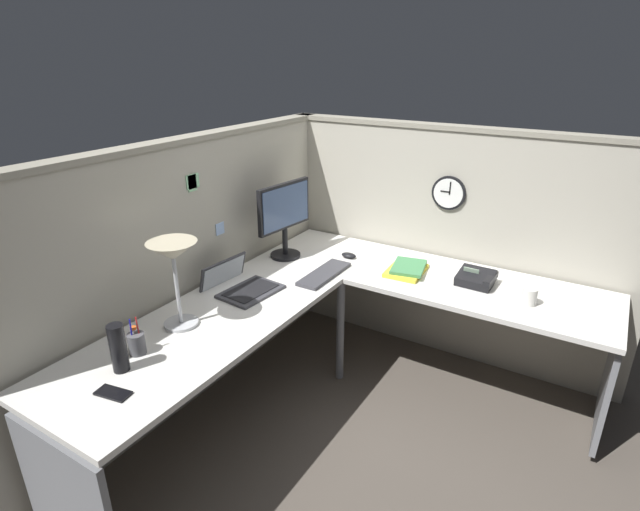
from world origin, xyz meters
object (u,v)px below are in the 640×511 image
object	(u,v)px
computer_mouse	(349,255)
coffee_mug	(529,296)
wall_clock	(449,193)
pen_cup	(137,343)
thermos_flask	(118,348)
office_phone	(477,279)
desk_lamp_dome	(173,258)
laptop	(239,285)
keyboard	(324,274)
cell_phone	(113,393)
book_stack	(407,269)
monitor	(285,215)

from	to	relation	value
computer_mouse	coffee_mug	xyz separation A→B (m)	(-0.07, -1.14, 0.03)
wall_clock	pen_cup	bearing A→B (deg)	156.61
thermos_flask	office_phone	distance (m)	1.97
desk_lamp_dome	office_phone	world-z (taller)	desk_lamp_dome
laptop	keyboard	bearing A→B (deg)	-38.82
keyboard	thermos_flask	distance (m)	1.32
cell_phone	thermos_flask	bearing A→B (deg)	29.76
computer_mouse	cell_phone	bearing A→B (deg)	175.74
office_phone	book_stack	bearing A→B (deg)	96.34
keyboard	pen_cup	distance (m)	1.20
laptop	book_stack	size ratio (longest dim) A/B	1.32
office_phone	coffee_mug	world-z (taller)	office_phone
computer_mouse	cell_phone	xyz separation A→B (m)	(-1.75, 0.13, -0.01)
keyboard	office_phone	xyz separation A→B (m)	(0.36, -0.83, 0.03)
keyboard	wall_clock	bearing A→B (deg)	-36.40
keyboard	thermos_flask	size ratio (longest dim) A/B	1.95
monitor	thermos_flask	distance (m)	1.44
laptop	desk_lamp_dome	world-z (taller)	desk_lamp_dome
laptop	computer_mouse	xyz separation A→B (m)	(0.74, -0.32, -0.01)
keyboard	cell_phone	xyz separation A→B (m)	(-1.42, 0.14, -0.01)
thermos_flask	office_phone	size ratio (longest dim) A/B	1.04
pen_cup	wall_clock	xyz separation A→B (m)	(1.86, -0.80, 0.38)
desk_lamp_dome	pen_cup	xyz separation A→B (m)	(-0.28, -0.02, -0.31)
computer_mouse	wall_clock	size ratio (longest dim) A/B	0.47
laptop	pen_cup	distance (m)	0.76
monitor	office_phone	xyz separation A→B (m)	(0.23, -1.21, -0.26)
pen_cup	office_phone	bearing A→B (deg)	-36.31
monitor	coffee_mug	bearing A→B (deg)	-85.15
computer_mouse	office_phone	xyz separation A→B (m)	(0.03, -0.84, 0.02)
pen_cup	thermos_flask	size ratio (longest dim) A/B	0.82
laptop	monitor	bearing A→B (deg)	4.95
thermos_flask	book_stack	world-z (taller)	thermos_flask
laptop	book_stack	xyz separation A→B (m)	(0.72, -0.74, -0.00)
desk_lamp_dome	coffee_mug	world-z (taller)	desk_lamp_dome
desk_lamp_dome	pen_cup	distance (m)	0.42
cell_phone	office_phone	xyz separation A→B (m)	(1.77, -0.97, 0.03)
computer_mouse	pen_cup	size ratio (longest dim) A/B	0.58
monitor	keyboard	world-z (taller)	monitor
thermos_flask	office_phone	bearing A→B (deg)	-33.13
desk_lamp_dome	thermos_flask	xyz separation A→B (m)	(-0.41, -0.06, -0.25)
office_phone	desk_lamp_dome	bearing A→B (deg)	137.38
desk_lamp_dome	thermos_flask	world-z (taller)	desk_lamp_dome
monitor	desk_lamp_dome	distance (m)	1.01
office_phone	book_stack	distance (m)	0.42
keyboard	desk_lamp_dome	world-z (taller)	desk_lamp_dome
computer_mouse	cell_phone	world-z (taller)	computer_mouse
keyboard	computer_mouse	distance (m)	0.33
monitor	keyboard	xyz separation A→B (m)	(-0.13, -0.38, -0.28)
office_phone	wall_clock	world-z (taller)	wall_clock
laptop	wall_clock	xyz separation A→B (m)	(1.10, -0.85, 0.41)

